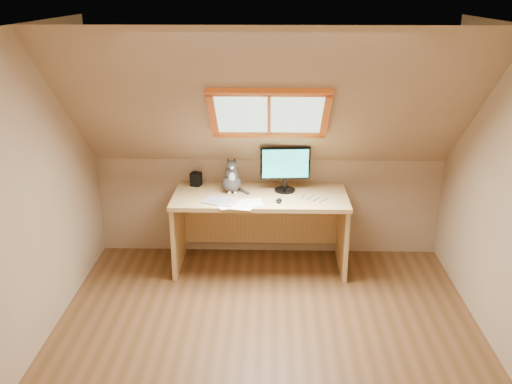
{
  "coord_description": "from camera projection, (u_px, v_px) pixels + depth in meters",
  "views": [
    {
      "loc": [
        0.02,
        -3.73,
        2.65
      ],
      "look_at": [
        -0.11,
        1.0,
        0.93
      ],
      "focal_mm": 40.0,
      "sensor_mm": 36.0,
      "label": 1
    }
  ],
  "objects": [
    {
      "name": "papers",
      "position": [
        241.0,
        204.0,
        5.21
      ],
      "size": [
        0.35,
        0.3,
        0.01
      ],
      "color": "white",
      "rests_on": "desk"
    },
    {
      "name": "desk_speaker",
      "position": [
        196.0,
        179.0,
        5.68
      ],
      "size": [
        0.12,
        0.12,
        0.14
      ],
      "primitive_type": "cube",
      "rotation": [
        0.0,
        0.0,
        -0.31
      ],
      "color": "black",
      "rests_on": "desk"
    },
    {
      "name": "room_shell",
      "position": [
        268.0,
        177.0,
        3.84
      ],
      "size": [
        3.52,
        3.52,
        2.41
      ],
      "color": "tan",
      "rests_on": "ground"
    },
    {
      "name": "graphics_tablet",
      "position": [
        221.0,
        201.0,
        5.27
      ],
      "size": [
        0.36,
        0.31,
        0.01
      ],
      "primitive_type": "cube",
      "rotation": [
        0.0,
        0.0,
        -0.35
      ],
      "color": "#B2B2B7",
      "rests_on": "desk"
    },
    {
      "name": "cat",
      "position": [
        232.0,
        179.0,
        5.5
      ],
      "size": [
        0.22,
        0.26,
        0.36
      ],
      "color": "#443E3C",
      "rests_on": "desk"
    },
    {
      "name": "cables",
      "position": [
        303.0,
        199.0,
        5.33
      ],
      "size": [
        0.51,
        0.26,
        0.01
      ],
      "color": "silver",
      "rests_on": "desk"
    },
    {
      "name": "monitor",
      "position": [
        285.0,
        166.0,
        5.46
      ],
      "size": [
        0.48,
        0.2,
        0.44
      ],
      "color": "black",
      "rests_on": "desk"
    },
    {
      "name": "desk",
      "position": [
        260.0,
        214.0,
        5.6
      ],
      "size": [
        1.67,
        0.73,
        0.76
      ],
      "color": "#E2B76B",
      "rests_on": "ground"
    },
    {
      "name": "mouse",
      "position": [
        279.0,
        200.0,
        5.26
      ],
      "size": [
        0.07,
        0.1,
        0.03
      ],
      "primitive_type": "ellipsoid",
      "rotation": [
        0.0,
        0.0,
        -0.11
      ],
      "color": "black",
      "rests_on": "desk"
    },
    {
      "name": "ground",
      "position": [
        267.0,
        349.0,
        4.41
      ],
      "size": [
        3.5,
        3.5,
        0.0
      ],
      "primitive_type": "plane",
      "color": "brown",
      "rests_on": "ground"
    }
  ]
}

